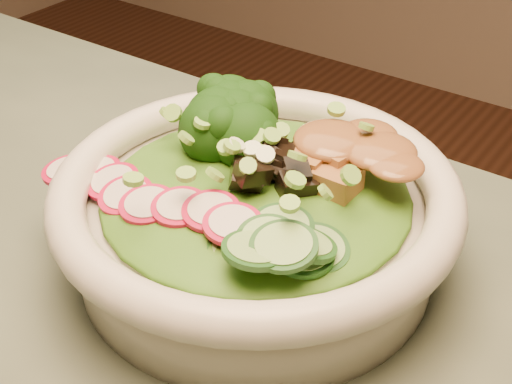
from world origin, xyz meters
The scene contains 9 objects.
salad_bowl centered at (0.22, 0.18, 0.79)m, with size 0.29×0.29×0.08m.
lettuce_bed centered at (0.22, 0.18, 0.81)m, with size 0.22×0.22×0.03m, color #225712.
broccoli_florets centered at (0.17, 0.22, 0.83)m, with size 0.09×0.08×0.05m, color black, non-canonical shape.
radish_slices centered at (0.18, 0.12, 0.82)m, with size 0.12×0.04×0.02m, color #B30D38, non-canonical shape.
cucumber_slices centered at (0.28, 0.13, 0.83)m, with size 0.08×0.08×0.04m, color #90BC68, non-canonical shape.
mushroom_heap centered at (0.23, 0.19, 0.83)m, with size 0.08×0.08×0.04m, color black, non-canonical shape.
tofu_cubes centered at (0.27, 0.23, 0.83)m, with size 0.10×0.06×0.04m, color olive, non-canonical shape.
peanut_sauce centered at (0.27, 0.23, 0.84)m, with size 0.08×0.06×0.02m, color brown.
scallion_garnish centered at (0.22, 0.18, 0.84)m, with size 0.21×0.21×0.03m, color #7BBB42, non-canonical shape.
Camera 1 is at (0.46, -0.16, 1.10)m, focal length 50.00 mm.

